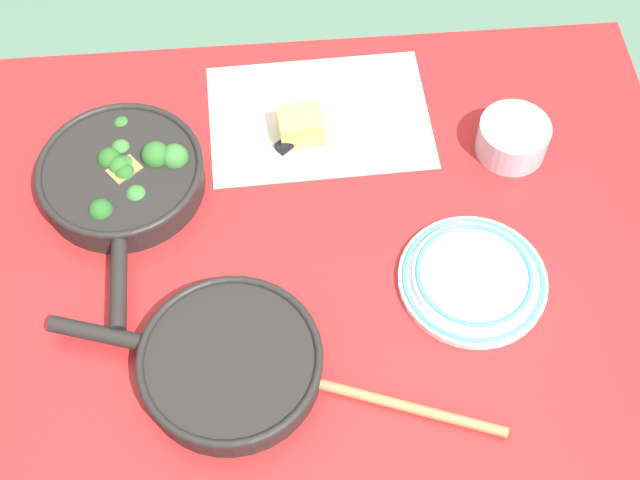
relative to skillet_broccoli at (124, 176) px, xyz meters
name	(u,v)px	position (x,y,z in m)	size (l,w,h in m)	color
ground_plane	(320,420)	(0.29, -0.14, -0.75)	(14.00, 14.00, 0.00)	#51755B
dining_table_red	(320,275)	(0.29, -0.14, -0.11)	(1.15, 0.86, 0.72)	red
skillet_broccoli	(124,176)	(0.00, 0.00, 0.00)	(0.26, 0.40, 0.07)	black
skillet_eggs	(228,363)	(0.15, -0.33, -0.01)	(0.38, 0.26, 0.05)	black
wooden_spoon	(330,387)	(0.29, -0.37, -0.02)	(0.38, 0.16, 0.02)	#A87A4C
parchment_sheet	(319,117)	(0.31, 0.12, -0.03)	(0.37, 0.27, 0.00)	silver
grater_knife	(323,118)	(0.32, 0.11, -0.02)	(0.24, 0.20, 0.02)	silver
cheese_block	(301,126)	(0.28, 0.08, -0.01)	(0.08, 0.07, 0.05)	#E0C15B
dinner_plate_stack	(473,278)	(0.51, -0.22, -0.02)	(0.22, 0.22, 0.03)	white
prep_bowl_steel	(513,138)	(0.62, 0.03, 0.00)	(0.11, 0.11, 0.06)	#B7B7BC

